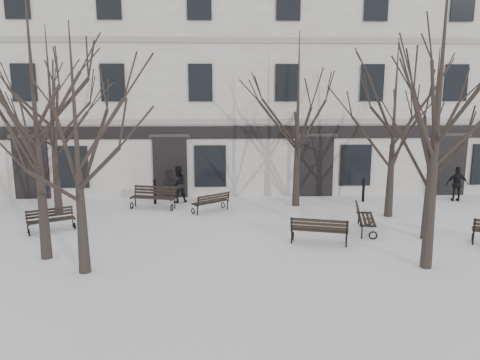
{
  "coord_description": "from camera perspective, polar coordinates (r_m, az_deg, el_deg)",
  "views": [
    {
      "loc": [
        -1.06,
        -14.08,
        5.12
      ],
      "look_at": [
        -0.38,
        3.0,
        1.78
      ],
      "focal_mm": 35.0,
      "sensor_mm": 36.0,
      "label": 1
    }
  ],
  "objects": [
    {
      "name": "ground",
      "position": [
        15.02,
        1.92,
        -8.88
      ],
      "size": [
        100.0,
        100.0,
        0.0
      ],
      "primitive_type": "plane",
      "color": "white",
      "rests_on": "ground"
    },
    {
      "name": "building",
      "position": [
        27.07,
        -0.05,
        11.89
      ],
      "size": [
        40.4,
        10.2,
        11.4
      ],
      "color": "silver",
      "rests_on": "ground"
    },
    {
      "name": "tree_0",
      "position": [
        14.9,
        -23.98,
        10.8
      ],
      "size": [
        5.93,
        5.93,
        8.47
      ],
      "color": "black",
      "rests_on": "ground"
    },
    {
      "name": "tree_1",
      "position": [
        13.31,
        -19.46,
        6.83
      ],
      "size": [
        4.8,
        4.8,
        6.86
      ],
      "color": "black",
      "rests_on": "ground"
    },
    {
      "name": "tree_2",
      "position": [
        14.01,
        23.36,
        12.34
      ],
      "size": [
        6.32,
        6.32,
        9.03
      ],
      "color": "black",
      "rests_on": "ground"
    },
    {
      "name": "tree_3",
      "position": [
        16.89,
        22.59,
        6.47
      ],
      "size": [
        4.5,
        4.5,
        6.43
      ],
      "color": "black",
      "rests_on": "ground"
    },
    {
      "name": "tree_4",
      "position": [
        20.18,
        -22.11,
        9.17
      ],
      "size": [
        5.3,
        5.3,
        7.58
      ],
      "color": "black",
      "rests_on": "ground"
    },
    {
      "name": "tree_5",
      "position": [
        20.44,
        7.11,
        9.77
      ],
      "size": [
        5.26,
        5.26,
        7.51
      ],
      "color": "black",
      "rests_on": "ground"
    },
    {
      "name": "tree_6",
      "position": [
        19.46,
        18.35,
        8.37
      ],
      "size": [
        4.93,
        4.93,
        7.04
      ],
      "color": "black",
      "rests_on": "ground"
    },
    {
      "name": "bench_0",
      "position": [
        18.44,
        -22.07,
        -4.45
      ],
      "size": [
        1.7,
        1.29,
        0.83
      ],
      "rotation": [
        0.0,
        0.0,
        0.49
      ],
      "color": "black",
      "rests_on": "ground"
    },
    {
      "name": "bench_1",
      "position": [
        15.88,
        9.63,
        -5.96
      ],
      "size": [
        1.99,
        1.14,
        0.95
      ],
      "rotation": [
        0.0,
        0.0,
        2.88
      ],
      "color": "black",
      "rests_on": "ground"
    },
    {
      "name": "bench_3",
      "position": [
        20.63,
        -10.48,
        -2.0
      ],
      "size": [
        2.02,
        1.13,
        0.97
      ],
      "rotation": [
        0.0,
        0.0,
        -0.24
      ],
      "color": "black",
      "rests_on": "ground"
    },
    {
      "name": "bench_4",
      "position": [
        19.75,
        -3.52,
        -2.65
      ],
      "size": [
        1.65,
        1.43,
        0.83
      ],
      "rotation": [
        0.0,
        0.0,
        3.78
      ],
      "color": "black",
      "rests_on": "ground"
    },
    {
      "name": "bench_5",
      "position": [
        17.61,
        14.87,
        -4.48
      ],
      "size": [
        1.08,
        1.98,
        0.95
      ],
      "rotation": [
        0.0,
        0.0,
        1.35
      ],
      "color": "black",
      "rests_on": "ground"
    },
    {
      "name": "bollard_a",
      "position": [
        21.39,
        -10.34,
        -1.31
      ],
      "size": [
        0.15,
        0.15,
        1.13
      ],
      "color": "black",
      "rests_on": "ground"
    },
    {
      "name": "bollard_b",
      "position": [
        22.21,
        14.82,
        -1.08
      ],
      "size": [
        0.14,
        0.14,
        1.1
      ],
      "color": "black",
      "rests_on": "ground"
    },
    {
      "name": "pedestrian_b",
      "position": [
        21.66,
        -7.53,
        -2.71
      ],
      "size": [
        0.97,
        0.85,
        1.69
      ],
      "primitive_type": "imported",
      "rotation": [
        0.0,
        0.0,
        3.43
      ],
      "color": "black",
      "rests_on": "ground"
    },
    {
      "name": "pedestrian_c",
      "position": [
        23.94,
        24.8,
        -2.33
      ],
      "size": [
        1.0,
        0.55,
        1.61
      ],
      "primitive_type": "imported",
      "rotation": [
        0.0,
        0.0,
        2.97
      ],
      "color": "black",
      "rests_on": "ground"
    }
  ]
}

